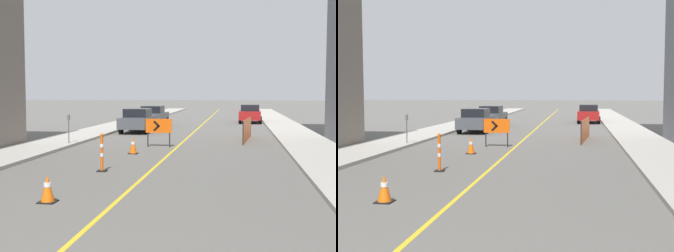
% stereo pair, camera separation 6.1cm
% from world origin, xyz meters
% --- Properties ---
extents(lane_stripe, '(0.12, 72.41, 0.01)m').
position_xyz_m(lane_stripe, '(0.00, 36.21, 0.00)').
color(lane_stripe, gold).
rests_on(lane_stripe, ground_plane).
extents(sidewalk_left, '(2.68, 72.41, 0.14)m').
position_xyz_m(sidewalk_left, '(-6.42, 36.21, 0.07)').
color(sidewalk_left, '#ADA89E').
rests_on(sidewalk_left, ground_plane).
extents(sidewalk_right, '(2.68, 72.41, 0.14)m').
position_xyz_m(sidewalk_right, '(6.42, 36.21, 0.07)').
color(sidewalk_right, '#ADA89E').
rests_on(sidewalk_right, ground_plane).
extents(traffic_cone_second, '(0.42, 0.42, 0.69)m').
position_xyz_m(traffic_cone_second, '(-1.64, 11.57, 0.34)').
color(traffic_cone_second, black).
rests_on(traffic_cone_second, ground_plane).
extents(traffic_cone_third, '(0.41, 0.41, 0.73)m').
position_xyz_m(traffic_cone_third, '(-1.58, 20.65, 0.36)').
color(traffic_cone_third, black).
rests_on(traffic_cone_third, ground_plane).
extents(delineator_post_rear, '(0.32, 0.32, 1.30)m').
position_xyz_m(delineator_post_rear, '(-1.61, 16.07, 0.57)').
color(delineator_post_rear, black).
rests_on(delineator_post_rear, ground_plane).
extents(arrow_barricade_primary, '(1.27, 0.10, 1.37)m').
position_xyz_m(arrow_barricade_primary, '(-0.91, 23.32, 0.98)').
color(arrow_barricade_primary, '#EF560C').
rests_on(arrow_barricade_primary, ground_plane).
extents(safety_mesh_fence, '(0.55, 4.93, 1.21)m').
position_xyz_m(safety_mesh_fence, '(3.42, 27.00, 0.60)').
color(safety_mesh_fence, '#EF560C').
rests_on(safety_mesh_fence, ground_plane).
extents(parked_car_curb_near, '(1.94, 4.33, 1.59)m').
position_xyz_m(parked_car_curb_near, '(-3.66, 31.30, 0.80)').
color(parked_car_curb_near, '#474C51').
rests_on(parked_car_curb_near, ground_plane).
extents(parked_car_curb_mid, '(1.94, 4.34, 1.59)m').
position_xyz_m(parked_car_curb_mid, '(-3.73, 37.19, 0.80)').
color(parked_car_curb_mid, '#474C51').
rests_on(parked_car_curb_mid, ground_plane).
extents(parked_car_curb_far, '(1.95, 4.35, 1.59)m').
position_xyz_m(parked_car_curb_far, '(3.92, 42.07, 0.80)').
color(parked_car_curb_far, maroon).
rests_on(parked_car_curb_far, ground_plane).
extents(parking_meter_far_curb, '(0.12, 0.11, 1.45)m').
position_xyz_m(parking_meter_far_curb, '(-5.42, 23.11, 1.15)').
color(parking_meter_far_curb, '#4C4C51').
rests_on(parking_meter_far_curb, sidewalk_left).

